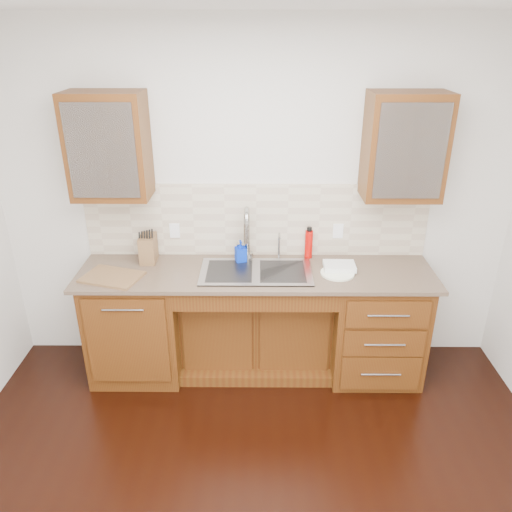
{
  "coord_description": "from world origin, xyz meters",
  "views": [
    {
      "loc": [
        0.02,
        -1.95,
        2.6
      ],
      "look_at": [
        0.0,
        1.4,
        1.05
      ],
      "focal_mm": 35.0,
      "sensor_mm": 36.0,
      "label": 1
    }
  ],
  "objects_px": {
    "knife_block": "(148,249)",
    "cutting_board": "(112,277)",
    "soap_bottle": "(241,251)",
    "plate": "(337,273)",
    "water_bottle": "(309,244)"
  },
  "relations": [
    {
      "from": "water_bottle",
      "to": "plate",
      "type": "xyz_separation_m",
      "value": [
        0.19,
        -0.3,
        -0.11
      ]
    },
    {
      "from": "water_bottle",
      "to": "cutting_board",
      "type": "distance_m",
      "value": 1.53
    },
    {
      "from": "plate",
      "to": "knife_block",
      "type": "distance_m",
      "value": 1.48
    },
    {
      "from": "water_bottle",
      "to": "knife_block",
      "type": "distance_m",
      "value": 1.27
    },
    {
      "from": "plate",
      "to": "cutting_board",
      "type": "bearing_deg",
      "value": -177.37
    },
    {
      "from": "soap_bottle",
      "to": "cutting_board",
      "type": "xyz_separation_m",
      "value": [
        -0.94,
        -0.29,
        -0.08
      ]
    },
    {
      "from": "knife_block",
      "to": "cutting_board",
      "type": "xyz_separation_m",
      "value": [
        -0.22,
        -0.3,
        -0.1
      ]
    },
    {
      "from": "soap_bottle",
      "to": "plate",
      "type": "relative_size",
      "value": 0.71
    },
    {
      "from": "knife_block",
      "to": "cutting_board",
      "type": "distance_m",
      "value": 0.38
    },
    {
      "from": "cutting_board",
      "to": "soap_bottle",
      "type": "bearing_deg",
      "value": 16.92
    },
    {
      "from": "knife_block",
      "to": "cutting_board",
      "type": "height_order",
      "value": "knife_block"
    },
    {
      "from": "water_bottle",
      "to": "plate",
      "type": "bearing_deg",
      "value": -57.01
    },
    {
      "from": "soap_bottle",
      "to": "knife_block",
      "type": "xyz_separation_m",
      "value": [
        -0.72,
        0.01,
        0.02
      ]
    },
    {
      "from": "water_bottle",
      "to": "plate",
      "type": "relative_size",
      "value": 0.89
    },
    {
      "from": "soap_bottle",
      "to": "knife_block",
      "type": "bearing_deg",
      "value": 163.03
    }
  ]
}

